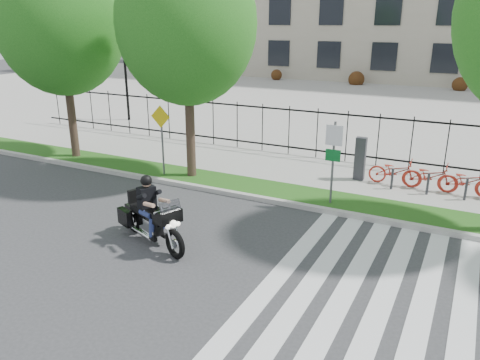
% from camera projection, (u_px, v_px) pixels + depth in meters
% --- Properties ---
extents(ground, '(120.00, 120.00, 0.00)m').
position_uv_depth(ground, '(193.00, 256.00, 11.28)').
color(ground, '#333335').
rests_on(ground, ground).
extents(curb, '(60.00, 0.20, 0.15)m').
position_uv_depth(curb, '(264.00, 199.00, 14.71)').
color(curb, '#A8A69E').
rests_on(curb, ground).
extents(grass_verge, '(60.00, 1.50, 0.15)m').
position_uv_depth(grass_verge, '(274.00, 191.00, 15.42)').
color(grass_verge, '#235715').
rests_on(grass_verge, ground).
extents(sidewalk, '(60.00, 3.50, 0.15)m').
position_uv_depth(sidewalk, '(301.00, 171.00, 17.53)').
color(sidewalk, '#9B9891').
rests_on(sidewalk, ground).
extents(plaza, '(80.00, 34.00, 0.10)m').
position_uv_depth(plaza, '(389.00, 103.00, 32.32)').
color(plaza, '#9B9891').
rests_on(plaza, ground).
extents(crosswalk_stripes, '(5.70, 8.00, 0.01)m').
position_uv_depth(crosswalk_stripes, '(400.00, 309.00, 9.19)').
color(crosswalk_stripes, silver).
rests_on(crosswalk_stripes, ground).
extents(iron_fence, '(30.00, 0.06, 2.00)m').
position_uv_depth(iron_fence, '(317.00, 133.00, 18.66)').
color(iron_fence, black).
rests_on(iron_fence, sidewalk).
extents(lamp_post_left, '(1.06, 0.70, 4.25)m').
position_uv_depth(lamp_post_left, '(125.00, 64.00, 25.56)').
color(lamp_post_left, black).
rests_on(lamp_post_left, ground).
extents(street_tree_0, '(4.86, 4.86, 8.06)m').
position_uv_depth(street_tree_0, '(61.00, 21.00, 17.56)').
color(street_tree_0, '#37261E').
rests_on(street_tree_0, grass_verge).
extents(street_tree_1, '(4.61, 4.61, 7.82)m').
position_uv_depth(street_tree_1, '(187.00, 24.00, 15.15)').
color(street_tree_1, '#37261E').
rests_on(street_tree_1, grass_verge).
extents(sign_pole_regulatory, '(0.50, 0.09, 2.50)m').
position_uv_depth(sign_pole_regulatory, '(333.00, 152.00, 13.71)').
color(sign_pole_regulatory, '#59595B').
rests_on(sign_pole_regulatory, grass_verge).
extents(sign_pole_warning, '(0.78, 0.09, 2.49)m').
position_uv_depth(sign_pole_warning, '(162.00, 131.00, 16.40)').
color(sign_pole_warning, '#59595B').
rests_on(sign_pole_warning, grass_verge).
extents(motorcycle_rider, '(2.64, 1.44, 2.15)m').
position_uv_depth(motorcycle_rider, '(152.00, 217.00, 11.73)').
color(motorcycle_rider, black).
rests_on(motorcycle_rider, ground).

